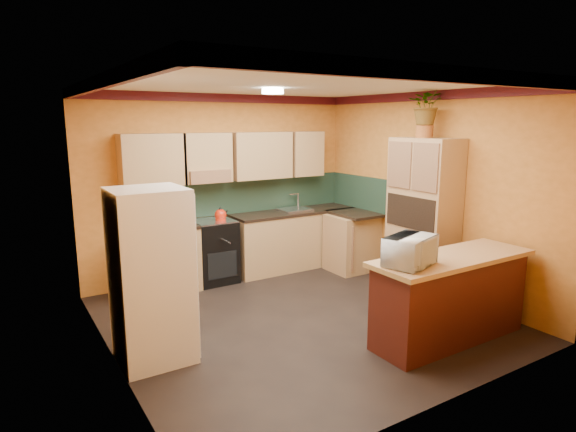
# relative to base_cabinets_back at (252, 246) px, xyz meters

# --- Properties ---
(room_shell) EXTENTS (4.24, 4.24, 2.72)m
(room_shell) POSITION_rel_base_cabinets_back_xyz_m (-0.30, -1.52, 1.65)
(room_shell) COLOR black
(room_shell) RESTS_ON ground
(base_cabinets_back) EXTENTS (3.65, 0.60, 0.88)m
(base_cabinets_back) POSITION_rel_base_cabinets_back_xyz_m (0.00, 0.00, 0.00)
(base_cabinets_back) COLOR tan
(base_cabinets_back) RESTS_ON ground
(countertop_back) EXTENTS (3.65, 0.62, 0.04)m
(countertop_back) POSITION_rel_base_cabinets_back_xyz_m (0.00, -0.00, 0.46)
(countertop_back) COLOR black
(countertop_back) RESTS_ON base_cabinets_back
(stove) EXTENTS (0.58, 0.58, 0.91)m
(stove) POSITION_rel_base_cabinets_back_xyz_m (-0.63, -0.00, 0.02)
(stove) COLOR black
(stove) RESTS_ON ground
(kettle) EXTENTS (0.17, 0.17, 0.18)m
(kettle) POSITION_rel_base_cabinets_back_xyz_m (-0.53, -0.05, 0.56)
(kettle) COLOR red
(kettle) RESTS_ON stove
(sink) EXTENTS (0.48, 0.40, 0.03)m
(sink) POSITION_rel_base_cabinets_back_xyz_m (0.77, 0.00, 0.50)
(sink) COLOR silver
(sink) RESTS_ON countertop_back
(base_cabinets_right) EXTENTS (0.60, 0.80, 0.88)m
(base_cabinets_right) POSITION_rel_base_cabinets_back_xyz_m (1.48, -0.63, 0.00)
(base_cabinets_right) COLOR tan
(base_cabinets_right) RESTS_ON ground
(countertop_right) EXTENTS (0.62, 0.80, 0.04)m
(countertop_right) POSITION_rel_base_cabinets_back_xyz_m (1.48, -0.63, 0.46)
(countertop_right) COLOR black
(countertop_right) RESTS_ON base_cabinets_right
(fridge) EXTENTS (0.68, 0.66, 1.70)m
(fridge) POSITION_rel_base_cabinets_back_xyz_m (-2.07, -1.87, 0.41)
(fridge) COLOR white
(fridge) RESTS_ON ground
(pantry) EXTENTS (0.48, 0.90, 2.10)m
(pantry) POSITION_rel_base_cabinets_back_xyz_m (1.53, -1.95, 0.61)
(pantry) COLOR tan
(pantry) RESTS_ON ground
(fern_pot) EXTENTS (0.22, 0.22, 0.16)m
(fern_pot) POSITION_rel_base_cabinets_back_xyz_m (1.53, -1.90, 1.74)
(fern_pot) COLOR #9B5425
(fern_pot) RESTS_ON pantry
(fern) EXTENTS (0.54, 0.49, 0.51)m
(fern) POSITION_rel_base_cabinets_back_xyz_m (1.53, -1.90, 2.08)
(fern) COLOR tan
(fern) RESTS_ON fern_pot
(breakfast_bar) EXTENTS (1.80, 0.55, 0.88)m
(breakfast_bar) POSITION_rel_base_cabinets_back_xyz_m (0.74, -3.11, 0.00)
(breakfast_bar) COLOR #441510
(breakfast_bar) RESTS_ON ground
(bar_top) EXTENTS (1.90, 0.65, 0.05)m
(bar_top) POSITION_rel_base_cabinets_back_xyz_m (0.74, -3.11, 0.47)
(bar_top) COLOR tan
(bar_top) RESTS_ON breakfast_bar
(microwave) EXTENTS (0.61, 0.51, 0.29)m
(microwave) POSITION_rel_base_cabinets_back_xyz_m (0.10, -3.11, 0.64)
(microwave) COLOR white
(microwave) RESTS_ON bar_top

